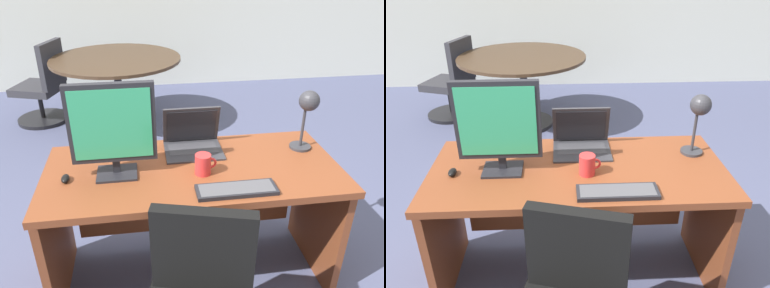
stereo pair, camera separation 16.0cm
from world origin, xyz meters
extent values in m
plane|color=#474C6B|center=(0.00, 1.50, 0.00)|extent=(12.00, 12.00, 0.00)
cube|color=brown|center=(0.00, 0.00, 0.72)|extent=(1.53, 0.68, 0.04)
cube|color=brown|center=(-0.75, 0.00, 0.35)|extent=(0.04, 0.60, 0.70)
cube|color=brown|center=(0.75, 0.00, 0.35)|extent=(0.04, 0.60, 0.70)
cube|color=brown|center=(0.00, 0.26, 0.39)|extent=(1.35, 0.02, 0.49)
cube|color=black|center=(-0.39, -0.01, 0.75)|extent=(0.20, 0.16, 0.01)
cube|color=black|center=(-0.39, 0.00, 0.79)|extent=(0.04, 0.02, 0.07)
cube|color=black|center=(-0.39, -0.01, 1.02)|extent=(0.41, 0.04, 0.40)
cube|color=#2D9966|center=(-0.39, -0.03, 1.02)|extent=(0.37, 0.00, 0.35)
cube|color=#2D2D33|center=(0.03, 0.17, 0.75)|extent=(0.32, 0.25, 0.01)
cube|color=#38383D|center=(0.03, 0.19, 0.75)|extent=(0.27, 0.14, 0.00)
cube|color=#2D2D33|center=(0.03, 0.26, 0.87)|extent=(0.32, 0.08, 0.23)
cube|color=black|center=(0.03, 0.25, 0.87)|extent=(0.28, 0.06, 0.19)
cube|color=black|center=(0.17, -0.25, 0.75)|extent=(0.38, 0.12, 0.02)
cube|color=#47474C|center=(0.17, -0.25, 0.76)|extent=(0.35, 0.10, 0.00)
ellipsoid|color=black|center=(-0.64, -0.04, 0.76)|extent=(0.04, 0.07, 0.03)
cylinder|color=#2D2D33|center=(0.64, 0.13, 0.75)|extent=(0.12, 0.12, 0.01)
cylinder|color=#2D2D33|center=(0.64, 0.13, 0.88)|extent=(0.02, 0.02, 0.24)
sphere|color=#2D2D33|center=(0.64, 0.10, 1.04)|extent=(0.11, 0.11, 0.11)
cylinder|color=red|center=(0.04, -0.07, 0.80)|extent=(0.08, 0.08, 0.11)
torus|color=red|center=(0.08, -0.07, 0.80)|extent=(0.06, 0.01, 0.06)
cube|color=black|center=(-0.03, -0.49, 0.63)|extent=(0.44, 0.17, 0.41)
cylinder|color=black|center=(-0.47, 2.23, 0.02)|extent=(0.60, 0.60, 0.04)
cylinder|color=black|center=(-0.47, 2.23, 0.39)|extent=(0.08, 0.08, 0.71)
cylinder|color=#3F2D1E|center=(-0.47, 2.23, 0.76)|extent=(1.34, 1.34, 0.03)
cylinder|color=black|center=(-1.37, 2.53, 0.02)|extent=(0.56, 0.56, 0.04)
cylinder|color=black|center=(-1.37, 2.53, 0.19)|extent=(0.05, 0.05, 0.31)
cube|color=#2D2D33|center=(-1.37, 2.53, 0.39)|extent=(0.58, 0.58, 0.08)
cube|color=#2D2D33|center=(-1.16, 2.46, 0.67)|extent=(0.20, 0.43, 0.48)
camera|label=1|loc=(-0.25, -1.65, 1.74)|focal=34.85mm
camera|label=2|loc=(-0.09, -1.66, 1.74)|focal=34.85mm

